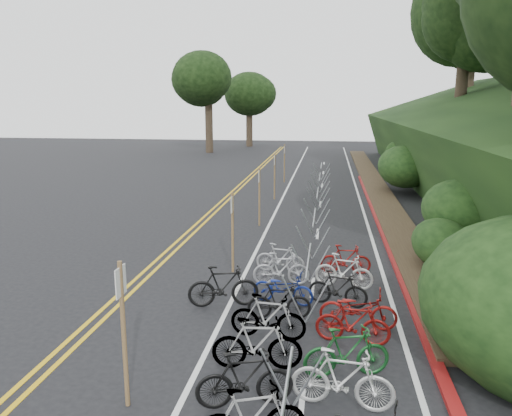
{
  "coord_description": "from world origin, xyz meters",
  "views": [
    {
      "loc": [
        3.43,
        -9.51,
        5.15
      ],
      "look_at": [
        0.82,
        8.51,
        1.3
      ],
      "focal_mm": 35.0,
      "sensor_mm": 36.0,
      "label": 1
    }
  ],
  "objects": [
    {
      "name": "ground",
      "position": [
        0.0,
        0.0,
        0.0
      ],
      "size": [
        120.0,
        120.0,
        0.0
      ],
      "primitive_type": "plane",
      "color": "black",
      "rests_on": "ground"
    },
    {
      "name": "bike_front",
      "position": [
        0.86,
        2.33,
        0.55
      ],
      "size": [
        0.95,
        1.89,
        1.1
      ],
      "primitive_type": "imported",
      "rotation": [
        0.0,
        0.0,
        1.82
      ],
      "color": "black",
      "rests_on": "ground"
    },
    {
      "name": "embankment",
      "position": [
        12.96,
        19.04,
        2.57
      ],
      "size": [
        14.3,
        48.14,
        9.11
      ],
      "color": "black",
      "rests_on": "ground"
    },
    {
      "name": "signposts_rest",
      "position": [
        0.6,
        14.0,
        1.43
      ],
      "size": [
        0.08,
        18.4,
        2.5
      ],
      "color": "brown",
      "rests_on": "ground"
    },
    {
      "name": "red_curb",
      "position": [
        5.7,
        12.0,
        0.05
      ],
      "size": [
        0.25,
        28.0,
        0.1
      ],
      "primitive_type": "cube",
      "color": "maroon",
      "rests_on": "ground"
    },
    {
      "name": "road_markings",
      "position": [
        0.63,
        10.1,
        0.0
      ],
      "size": [
        7.47,
        80.0,
        0.01
      ],
      "color": "gold",
      "rests_on": "ground"
    },
    {
      "name": "bike_racks_rest",
      "position": [
        3.0,
        13.0,
        0.85
      ],
      "size": [
        1.14,
        23.0,
        1.17
      ],
      "color": "#90949B",
      "rests_on": "ground"
    },
    {
      "name": "bike_valet",
      "position": [
        3.13,
        0.81,
        0.49
      ],
      "size": [
        2.97,
        10.01,
        1.07
      ],
      "color": "slate",
      "rests_on": "ground"
    },
    {
      "name": "signpost_near",
      "position": [
        0.11,
        -2.14,
        1.5
      ],
      "size": [
        0.08,
        0.4,
        2.62
      ],
      "color": "brown",
      "rests_on": "ground"
    }
  ]
}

